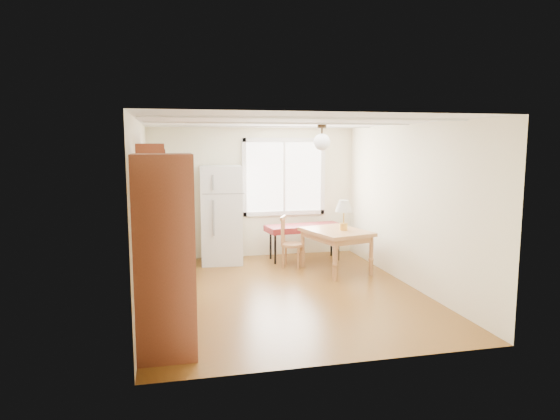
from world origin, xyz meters
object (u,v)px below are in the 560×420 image
object	(u,v)px
refrigerator	(222,215)
bench	(304,229)
dining_table	(336,236)
chair	(287,239)

from	to	relation	value
refrigerator	bench	world-z (taller)	refrigerator
dining_table	bench	bearing A→B (deg)	92.50
bench	dining_table	world-z (taller)	dining_table
dining_table	chair	bearing A→B (deg)	131.86
dining_table	chair	distance (m)	0.90
bench	dining_table	xyz separation A→B (m)	(0.30, -0.95, 0.02)
refrigerator	dining_table	bearing A→B (deg)	-25.40
bench	dining_table	distance (m)	0.99
refrigerator	dining_table	distance (m)	2.16
refrigerator	dining_table	size ratio (longest dim) A/B	1.33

